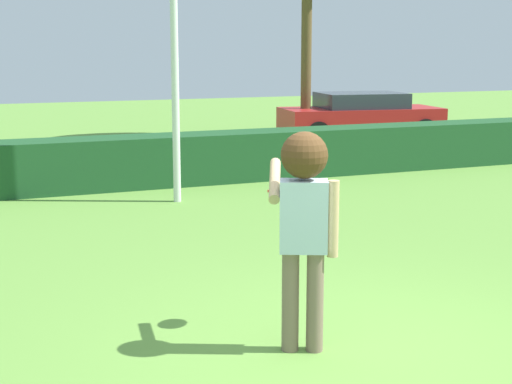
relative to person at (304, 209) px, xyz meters
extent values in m
plane|color=#61923B|center=(0.35, -0.29, -1.18)|extent=(60.00, 60.00, 0.00)
cylinder|color=#7A6454|center=(-0.09, 0.03, -0.76)|extent=(0.14, 0.14, 0.84)
cylinder|color=#7A6454|center=(0.09, -0.05, -0.76)|extent=(0.14, 0.14, 0.84)
cube|color=silver|center=(0.00, -0.01, -0.05)|extent=(0.44, 0.36, 0.58)
cylinder|color=tan|center=(-0.10, 0.34, 0.19)|extent=(0.34, 0.60, 0.30)
cylinder|color=tan|center=(0.21, -0.11, -0.07)|extent=(0.09, 0.09, 0.62)
sphere|color=tan|center=(0.00, -0.01, 0.41)|extent=(0.22, 0.22, 0.22)
sphere|color=#4A3018|center=(0.00, -0.01, 0.44)|extent=(0.37, 0.37, 0.37)
cylinder|color=red|center=(0.08, 0.59, 0.05)|extent=(0.26, 0.26, 0.07)
cylinder|color=silver|center=(0.81, 6.32, 1.74)|extent=(0.12, 0.12, 5.85)
cube|color=#1C4A25|center=(0.35, 7.90, -0.74)|extent=(22.18, 0.90, 0.89)
cube|color=#B21E1E|center=(7.74, 12.51, -0.61)|extent=(4.39, 2.26, 0.55)
cube|color=#2D333D|center=(7.74, 12.51, -0.13)|extent=(2.39, 1.85, 0.40)
cylinder|color=black|center=(9.31, 13.15, -0.88)|extent=(0.61, 0.18, 0.60)
cylinder|color=black|center=(9.08, 11.47, -0.88)|extent=(0.61, 0.18, 0.60)
cylinder|color=black|center=(6.40, 13.55, -0.88)|extent=(0.61, 0.18, 0.60)
cylinder|color=black|center=(6.16, 11.87, -0.88)|extent=(0.61, 0.18, 0.60)
cylinder|color=brown|center=(6.29, 12.90, 1.31)|extent=(0.27, 0.27, 4.98)
camera|label=1|loc=(-2.62, -5.39, 1.28)|focal=53.94mm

